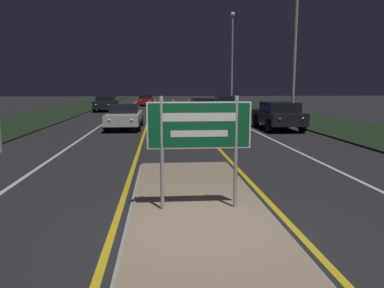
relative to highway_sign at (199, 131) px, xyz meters
name	(u,v)px	position (x,y,z in m)	size (l,w,h in m)	color
ground_plane	(203,227)	(0.00, -0.71, -1.54)	(160.00, 160.00, 0.00)	#232326
median_island	(199,211)	(0.00, 0.00, -1.49)	(2.59, 8.41, 0.10)	#999993
verge_left	(29,120)	(-9.50, 19.29, -1.50)	(5.00, 100.00, 0.08)	black
verge_right	(303,118)	(9.50, 19.29, -1.50)	(5.00, 100.00, 0.08)	black
centre_line_yellow_left	(150,114)	(-1.48, 24.29, -1.53)	(0.12, 70.00, 0.01)	gold
centre_line_yellow_right	(186,114)	(1.48, 24.29, -1.53)	(0.12, 70.00, 0.01)	gold
lane_line_white_left	(117,115)	(-4.20, 24.29, -1.53)	(0.12, 70.00, 0.01)	silver
lane_line_white_right	(219,114)	(4.20, 24.29, -1.53)	(0.12, 70.00, 0.01)	silver
edge_line_white_left	(79,115)	(-7.20, 24.29, -1.53)	(0.10, 70.00, 0.01)	silver
edge_line_white_right	(254,114)	(7.20, 24.29, -1.53)	(0.10, 70.00, 0.01)	silver
highway_sign	(199,131)	(0.00, 0.00, 0.00)	(1.86, 0.07, 2.05)	#9E9E99
streetlight_right_near	(297,5)	(6.62, 13.60, 5.04)	(0.60, 0.60, 9.61)	#9E9E99
streetlight_right_far	(232,52)	(6.27, 29.63, 3.95)	(0.44, 0.44, 9.22)	#9E9E99
car_receding_0	(278,115)	(5.61, 12.92, -0.75)	(1.96, 4.23, 1.47)	black
car_receding_1	(202,107)	(2.46, 21.49, -0.79)	(2.02, 4.51, 1.41)	navy
car_receding_2	(224,102)	(5.58, 29.68, -0.80)	(1.97, 4.76, 1.36)	navy
car_approaching_0	(125,116)	(-2.62, 14.16, -0.83)	(1.86, 4.65, 1.29)	silver
car_approaching_1	(106,103)	(-5.67, 28.74, -0.80)	(1.90, 4.56, 1.38)	black
car_approaching_2	(146,100)	(-2.35, 38.62, -0.84)	(1.84, 4.83, 1.29)	maroon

